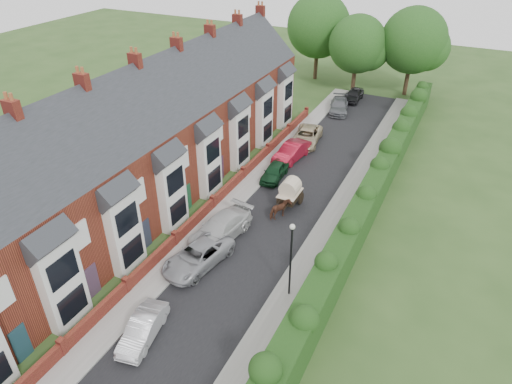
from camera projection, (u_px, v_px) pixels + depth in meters
ground at (205, 322)px, 25.29m from camera, size 140.00×140.00×0.00m
road at (276, 217)px, 33.86m from camera, size 6.00×58.00×0.02m
pavement_hedge_side at (329, 231)px, 32.30m from camera, size 2.20×58.00×0.12m
pavement_house_side at (231, 204)px, 35.27m from camera, size 1.70×58.00×0.12m
kerb_hedge_side at (315, 227)px, 32.69m from camera, size 0.18×58.00×0.13m
kerb_house_side at (240, 206)px, 34.96m from camera, size 0.18×58.00×0.13m
hedge at (357, 220)px, 30.82m from camera, size 2.10×58.00×2.85m
terrace_row at (148, 141)px, 34.59m from camera, size 9.05×40.50×11.50m
garden_wall_row at (213, 203)px, 34.66m from camera, size 0.35×40.35×1.10m
lamppost at (291, 251)px, 25.33m from camera, size 0.32×0.32×5.16m
tree_far_left at (361, 46)px, 53.81m from camera, size 7.14×6.80×9.29m
tree_far_right at (417, 42)px, 52.76m from camera, size 7.98×7.60×10.31m
tree_far_back at (322, 28)px, 57.83m from camera, size 8.40×8.00×10.82m
car_silver_a at (143, 329)px, 24.07m from camera, size 2.05×4.04×1.27m
car_silver_b at (198, 256)px, 29.00m from camera, size 3.28×5.54×1.44m
car_white at (220, 229)px, 31.32m from camera, size 3.11×5.79×1.60m
car_green at (275, 171)px, 38.41m from camera, size 1.78×3.94×1.31m
car_red at (292, 152)px, 41.25m from camera, size 2.26×4.86×1.54m
car_beige at (306, 136)px, 44.17m from camera, size 3.06×5.44×1.43m
car_grey at (339, 106)px, 51.05m from camera, size 3.05×5.12×1.39m
car_black at (354, 95)px, 53.99m from camera, size 1.70×4.17×1.42m
horse at (280, 210)px, 33.40m from camera, size 1.41×1.88×1.45m
horse_cart at (290, 191)px, 34.48m from camera, size 1.48×3.27×2.36m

